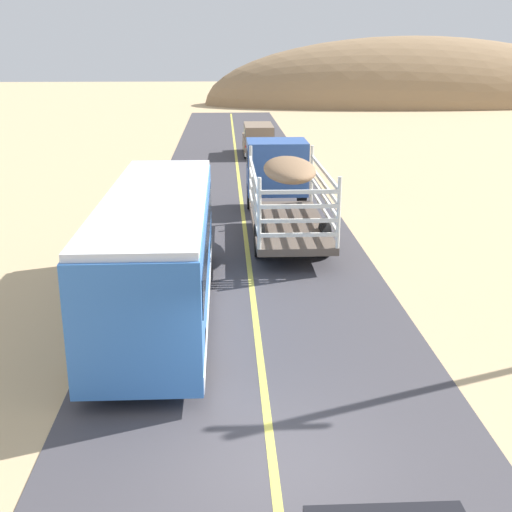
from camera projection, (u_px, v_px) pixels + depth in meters
name	position (u px, v px, depth m)	size (l,w,h in m)	color
ground_plane	(273.00, 471.00, 10.94)	(240.00, 240.00, 0.00)	tan
road_surface	(273.00, 470.00, 10.93)	(8.00, 120.00, 0.02)	#423F44
road_centre_line	(273.00, 469.00, 10.93)	(0.16, 117.60, 0.00)	#D8CC4C
livestock_truck	(281.00, 177.00, 25.74)	(2.53, 9.70, 3.02)	#3359A5
bus	(159.00, 251.00, 16.72)	(2.54, 10.00, 3.21)	#3872C6
car_far	(258.00, 138.00, 41.69)	(1.90, 4.62, 1.93)	#8C7259
distant_hill	(411.00, 104.00, 78.16)	(48.98, 18.13, 15.41)	#957553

